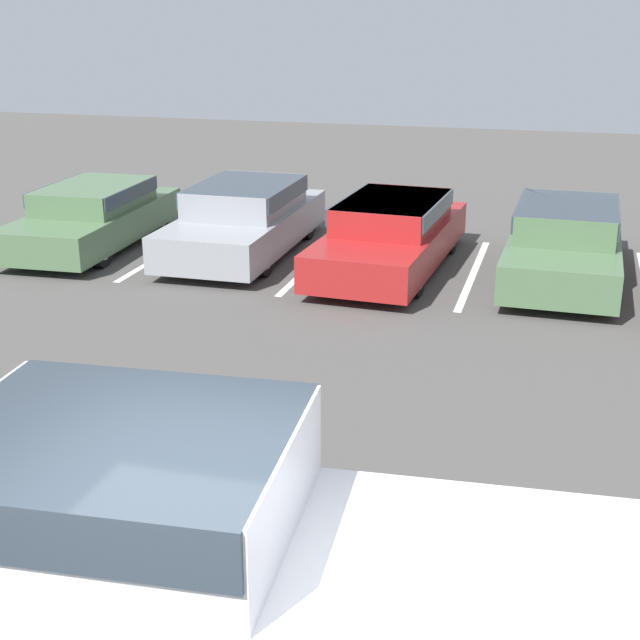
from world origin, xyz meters
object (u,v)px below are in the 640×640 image
(pickup_truck, at_px, (172,566))
(parked_sedan_d, at_px, (565,239))
(parked_sedan_c, at_px, (391,232))
(parked_sedan_a, at_px, (94,214))
(parked_sedan_b, at_px, (245,217))

(pickup_truck, height_order, parked_sedan_d, pickup_truck)
(pickup_truck, height_order, parked_sedan_c, pickup_truck)
(parked_sedan_c, bearing_deg, parked_sedan_a, -86.74)
(parked_sedan_a, xyz_separation_m, parked_sedan_b, (2.89, 0.32, 0.05))
(pickup_truck, relative_size, parked_sedan_a, 1.39)
(parked_sedan_c, height_order, parked_sedan_d, parked_sedan_d)
(parked_sedan_b, height_order, parked_sedan_c, parked_sedan_b)
(parked_sedan_a, xyz_separation_m, parked_sedan_d, (8.55, 0.26, 0.03))
(parked_sedan_a, height_order, parked_sedan_b, parked_sedan_b)
(parked_sedan_b, xyz_separation_m, parked_sedan_c, (2.77, -0.31, -0.03))
(parked_sedan_a, bearing_deg, parked_sedan_c, 87.55)
(pickup_truck, bearing_deg, parked_sedan_b, 103.84)
(parked_sedan_a, relative_size, parked_sedan_c, 0.93)
(parked_sedan_a, relative_size, parked_sedan_d, 0.97)
(pickup_truck, xyz_separation_m, parked_sedan_a, (-6.30, 10.23, -0.31))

